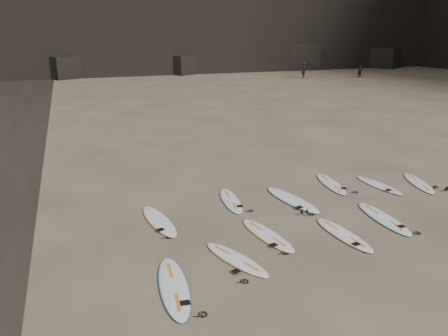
{
  "coord_description": "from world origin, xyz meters",
  "views": [
    {
      "loc": [
        -5.67,
        -9.74,
        5.67
      ],
      "look_at": [
        -1.34,
        2.39,
        1.5
      ],
      "focal_mm": 35.0,
      "sensor_mm": 36.0,
      "label": 1
    }
  ],
  "objects_px": {
    "surfboard_5": "(159,221)",
    "person_b": "(361,69)",
    "surfboard_10": "(419,183)",
    "surfboard_0": "(174,286)",
    "surfboard_7": "(292,199)",
    "surfboard_4": "(383,218)",
    "surfboard_8": "(331,184)",
    "surfboard_9": "(379,185)",
    "surfboard_2": "(267,235)",
    "person_a": "(304,70)",
    "surfboard_3": "(343,234)",
    "surfboard_6": "(231,200)",
    "surfboard_1": "(236,259)"
  },
  "relations": [
    {
      "from": "surfboard_0",
      "to": "surfboard_2",
      "type": "xyz_separation_m",
      "value": [
        3.11,
        1.66,
        -0.0
      ]
    },
    {
      "from": "surfboard_9",
      "to": "person_a",
      "type": "bearing_deg",
      "value": 58.68
    },
    {
      "from": "surfboard_4",
      "to": "surfboard_6",
      "type": "xyz_separation_m",
      "value": [
        -3.93,
        2.96,
        -0.0
      ]
    },
    {
      "from": "surfboard_1",
      "to": "surfboard_10",
      "type": "height_order",
      "value": "surfboard_10"
    },
    {
      "from": "surfboard_5",
      "to": "surfboard_9",
      "type": "relative_size",
      "value": 1.13
    },
    {
      "from": "surfboard_1",
      "to": "surfboard_9",
      "type": "distance_m",
      "value": 7.74
    },
    {
      "from": "surfboard_1",
      "to": "surfboard_6",
      "type": "xyz_separation_m",
      "value": [
        1.25,
        3.74,
        0.0
      ]
    },
    {
      "from": "surfboard_5",
      "to": "person_a",
      "type": "relative_size",
      "value": 1.36
    },
    {
      "from": "person_a",
      "to": "surfboard_3",
      "type": "bearing_deg",
      "value": 163.38
    },
    {
      "from": "surfboard_0",
      "to": "surfboard_6",
      "type": "relative_size",
      "value": 1.14
    },
    {
      "from": "surfboard_2",
      "to": "surfboard_3",
      "type": "xyz_separation_m",
      "value": [
        2.06,
        -0.71,
        -0.0
      ]
    },
    {
      "from": "surfboard_6",
      "to": "surfboard_10",
      "type": "xyz_separation_m",
      "value": [
        7.33,
        -0.76,
        0.0
      ]
    },
    {
      "from": "surfboard_3",
      "to": "surfboard_5",
      "type": "distance_m",
      "value": 5.47
    },
    {
      "from": "surfboard_2",
      "to": "surfboard_0",
      "type": "bearing_deg",
      "value": -161.82
    },
    {
      "from": "surfboard_7",
      "to": "person_a",
      "type": "xyz_separation_m",
      "value": [
        19.38,
        33.5,
        0.87
      ]
    },
    {
      "from": "surfboard_6",
      "to": "surfboard_3",
      "type": "bearing_deg",
      "value": -51.19
    },
    {
      "from": "surfboard_8",
      "to": "surfboard_10",
      "type": "distance_m",
      "value": 3.35
    },
    {
      "from": "surfboard_0",
      "to": "surfboard_5",
      "type": "distance_m",
      "value": 3.65
    },
    {
      "from": "surfboard_0",
      "to": "surfboard_3",
      "type": "distance_m",
      "value": 5.26
    },
    {
      "from": "surfboard_8",
      "to": "person_b",
      "type": "height_order",
      "value": "person_b"
    },
    {
      "from": "surfboard_5",
      "to": "surfboard_9",
      "type": "xyz_separation_m",
      "value": [
        8.39,
        0.37,
        -0.01
      ]
    },
    {
      "from": "surfboard_3",
      "to": "surfboard_9",
      "type": "bearing_deg",
      "value": 35.56
    },
    {
      "from": "surfboard_2",
      "to": "surfboard_6",
      "type": "bearing_deg",
      "value": 81.54
    },
    {
      "from": "surfboard_5",
      "to": "person_b",
      "type": "bearing_deg",
      "value": 38.08
    },
    {
      "from": "person_a",
      "to": "surfboard_8",
      "type": "bearing_deg",
      "value": 163.4
    },
    {
      "from": "surfboard_0",
      "to": "surfboard_10",
      "type": "distance_m",
      "value": 11.0
    },
    {
      "from": "surfboard_0",
      "to": "surfboard_7",
      "type": "relative_size",
      "value": 0.97
    },
    {
      "from": "surfboard_4",
      "to": "surfboard_9",
      "type": "xyz_separation_m",
      "value": [
        1.82,
        2.52,
        -0.01
      ]
    },
    {
      "from": "surfboard_4",
      "to": "surfboard_3",
      "type": "bearing_deg",
      "value": -159.84
    },
    {
      "from": "surfboard_10",
      "to": "surfboard_4",
      "type": "bearing_deg",
      "value": -128.59
    },
    {
      "from": "surfboard_0",
      "to": "person_a",
      "type": "xyz_separation_m",
      "value": [
        24.42,
        37.28,
        0.87
      ]
    },
    {
      "from": "surfboard_7",
      "to": "surfboard_10",
      "type": "relative_size",
      "value": 1.17
    },
    {
      "from": "surfboard_3",
      "to": "surfboard_6",
      "type": "bearing_deg",
      "value": 116.99
    },
    {
      "from": "surfboard_4",
      "to": "surfboard_9",
      "type": "bearing_deg",
      "value": 58.13
    },
    {
      "from": "surfboard_5",
      "to": "surfboard_10",
      "type": "bearing_deg",
      "value": -7.82
    },
    {
      "from": "surfboard_5",
      "to": "person_b",
      "type": "xyz_separation_m",
      "value": [
        30.96,
        32.26,
        0.83
      ]
    },
    {
      "from": "person_b",
      "to": "surfboard_5",
      "type": "bearing_deg",
      "value": -149.61
    },
    {
      "from": "surfboard_4",
      "to": "surfboard_8",
      "type": "height_order",
      "value": "surfboard_4"
    },
    {
      "from": "surfboard_10",
      "to": "person_a",
      "type": "bearing_deg",
      "value": 85.78
    },
    {
      "from": "surfboard_8",
      "to": "person_a",
      "type": "distance_m",
      "value": 36.84
    },
    {
      "from": "surfboard_4",
      "to": "surfboard_6",
      "type": "bearing_deg",
      "value": 146.99
    },
    {
      "from": "surfboard_4",
      "to": "surfboard_8",
      "type": "relative_size",
      "value": 1.07
    },
    {
      "from": "surfboard_1",
      "to": "surfboard_2",
      "type": "relative_size",
      "value": 0.95
    },
    {
      "from": "surfboard_0",
      "to": "surfboard_6",
      "type": "distance_m",
      "value": 5.38
    },
    {
      "from": "surfboard_4",
      "to": "person_a",
      "type": "bearing_deg",
      "value": 67.96
    },
    {
      "from": "surfboard_6",
      "to": "surfboard_10",
      "type": "height_order",
      "value": "same"
    },
    {
      "from": "surfboard_1",
      "to": "surfboard_8",
      "type": "xyz_separation_m",
      "value": [
        5.4,
        4.04,
        0.0
      ]
    },
    {
      "from": "surfboard_10",
      "to": "person_b",
      "type": "height_order",
      "value": "person_b"
    },
    {
      "from": "surfboard_1",
      "to": "surfboard_10",
      "type": "relative_size",
      "value": 0.98
    },
    {
      "from": "surfboard_10",
      "to": "person_b",
      "type": "bearing_deg",
      "value": 75.37
    }
  ]
}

